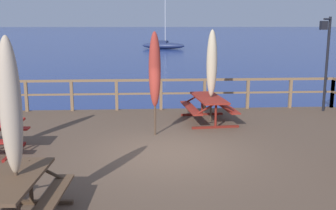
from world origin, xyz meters
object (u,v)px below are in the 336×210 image
patio_umbrella_short_mid (155,70)px  sailboat_distant (163,45)px  picnic_table_mid_right (13,191)px  picnic_table_mid_centre (209,103)px  patio_umbrella_short_back (212,64)px  patio_umbrella_tall_back_left (11,107)px  lamp_post_hooked (326,50)px

patio_umbrella_short_mid → sailboat_distant: (2.43, 45.23, -1.86)m
picnic_table_mid_right → patio_umbrella_short_mid: size_ratio=0.68×
picnic_table_mid_centre → patio_umbrella_short_back: (0.07, 0.00, 1.22)m
patio_umbrella_short_mid → patio_umbrella_tall_back_left: bearing=-114.8°
picnic_table_mid_centre → patio_umbrella_short_mid: bearing=-139.8°
sailboat_distant → patio_umbrella_short_mid: bearing=-93.1°
picnic_table_mid_right → patio_umbrella_short_back: bearing=57.5°
picnic_table_mid_centre → patio_umbrella_short_mid: patio_umbrella_short_mid is taller
patio_umbrella_short_mid → lamp_post_hooked: lamp_post_hooked is taller
picnic_table_mid_centre → sailboat_distant: (0.73, 43.80, -0.65)m
lamp_post_hooked → picnic_table_mid_right: bearing=-137.3°
patio_umbrella_tall_back_left → sailboat_distant: sailboat_distant is taller
sailboat_distant → patio_umbrella_tall_back_left: bearing=-95.3°
picnic_table_mid_right → sailboat_distant: bearing=84.7°
picnic_table_mid_centre → patio_umbrella_tall_back_left: (-3.93, -6.25, 1.25)m
patio_umbrella_tall_back_left → sailboat_distant: 50.31m
patio_umbrella_short_back → picnic_table_mid_right: bearing=-122.5°
patio_umbrella_tall_back_left → lamp_post_hooked: (8.01, 7.34, 0.30)m
patio_umbrella_tall_back_left → picnic_table_mid_right: bearing=-111.2°
patio_umbrella_tall_back_left → patio_umbrella_short_mid: 5.31m
patio_umbrella_tall_back_left → patio_umbrella_short_back: size_ratio=1.01×
picnic_table_mid_right → sailboat_distant: size_ratio=0.24×
lamp_post_hooked → patio_umbrella_short_back: bearing=-164.8°
sailboat_distant → picnic_table_mid_centre: bearing=-91.0°
picnic_table_mid_right → patio_umbrella_tall_back_left: (0.03, 0.08, 1.26)m
picnic_table_mid_centre → patio_umbrella_short_back: 1.23m
patio_umbrella_tall_back_left → patio_umbrella_short_back: (4.00, 6.25, -0.02)m
picnic_table_mid_centre → patio_umbrella_tall_back_left: patio_umbrella_tall_back_left is taller
picnic_table_mid_right → picnic_table_mid_centre: (3.96, 6.33, 0.01)m
patio_umbrella_tall_back_left → patio_umbrella_short_mid: size_ratio=1.02×
picnic_table_mid_right → patio_umbrella_short_mid: bearing=65.2°
patio_umbrella_short_mid → picnic_table_mid_centre: bearing=40.2°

